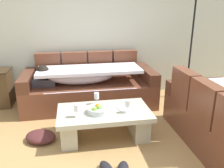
# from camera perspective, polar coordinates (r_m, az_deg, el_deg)

# --- Properties ---
(ground_plane) EXTENTS (14.00, 14.00, 0.00)m
(ground_plane) POSITION_cam_1_polar(r_m,az_deg,el_deg) (2.80, -5.31, -18.33)
(ground_plane) COLOR #AC844F
(back_wall) EXTENTS (9.00, 0.10, 2.70)m
(back_wall) POSITION_cam_1_polar(r_m,az_deg,el_deg) (4.39, -8.30, 14.23)
(back_wall) COLOR beige
(back_wall) RESTS_ON ground_plane
(couch_along_wall) EXTENTS (2.22, 0.92, 0.88)m
(couch_along_wall) POSITION_cam_1_polar(r_m,az_deg,el_deg) (4.09, -5.91, -0.62)
(couch_along_wall) COLOR brown
(couch_along_wall) RESTS_ON ground_plane
(coffee_table) EXTENTS (1.20, 0.68, 0.38)m
(coffee_table) POSITION_cam_1_polar(r_m,az_deg,el_deg) (3.12, -1.93, -8.81)
(coffee_table) COLOR #BAB8A1
(coffee_table) RESTS_ON ground_plane
(fruit_bowl) EXTENTS (0.28, 0.28, 0.10)m
(fruit_bowl) POSITION_cam_1_polar(r_m,az_deg,el_deg) (2.99, -3.44, -6.27)
(fruit_bowl) COLOR silver
(fruit_bowl) RESTS_ON coffee_table
(wine_glass_near_left) EXTENTS (0.07, 0.07, 0.17)m
(wine_glass_near_left) POSITION_cam_1_polar(r_m,az_deg,el_deg) (2.87, -8.57, -5.89)
(wine_glass_near_left) COLOR silver
(wine_glass_near_left) RESTS_ON coffee_table
(wine_glass_near_right) EXTENTS (0.07, 0.07, 0.17)m
(wine_glass_near_right) POSITION_cam_1_polar(r_m,az_deg,el_deg) (2.96, 3.84, -4.91)
(wine_glass_near_right) COLOR silver
(wine_glass_near_right) RESTS_ON coffee_table
(wine_glass_far_back) EXTENTS (0.07, 0.07, 0.17)m
(wine_glass_far_back) POSITION_cam_1_polar(r_m,az_deg,el_deg) (3.21, -3.78, -3.01)
(wine_glass_far_back) COLOR silver
(wine_glass_far_back) RESTS_ON coffee_table
(open_magazine) EXTENTS (0.32, 0.27, 0.01)m
(open_magazine) POSITION_cam_1_polar(r_m,az_deg,el_deg) (3.12, 4.12, -5.87)
(open_magazine) COLOR white
(open_magazine) RESTS_ON coffee_table
(floor_lamp) EXTENTS (0.33, 0.31, 1.95)m
(floor_lamp) POSITION_cam_1_polar(r_m,az_deg,el_deg) (4.43, 18.54, 10.46)
(floor_lamp) COLOR black
(floor_lamp) RESTS_ON ground_plane
(crumpled_garment) EXTENTS (0.51, 0.48, 0.12)m
(crumpled_garment) POSITION_cam_1_polar(r_m,az_deg,el_deg) (3.25, -16.99, -12.14)
(crumpled_garment) COLOR #4C2323
(crumpled_garment) RESTS_ON ground_plane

